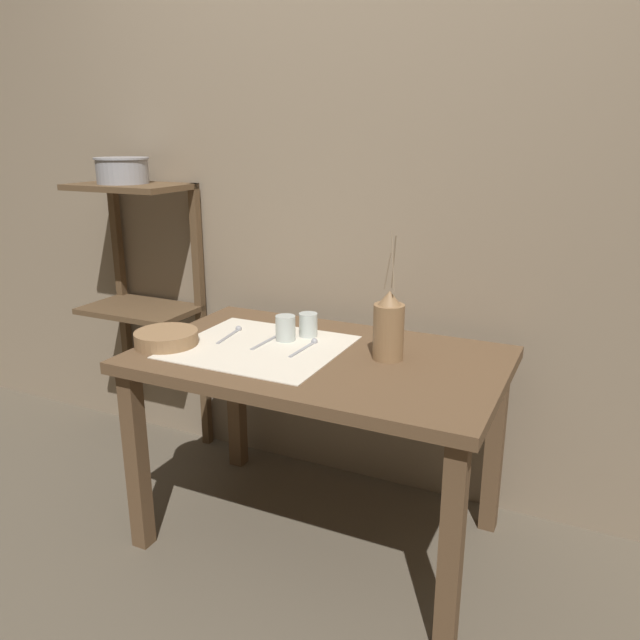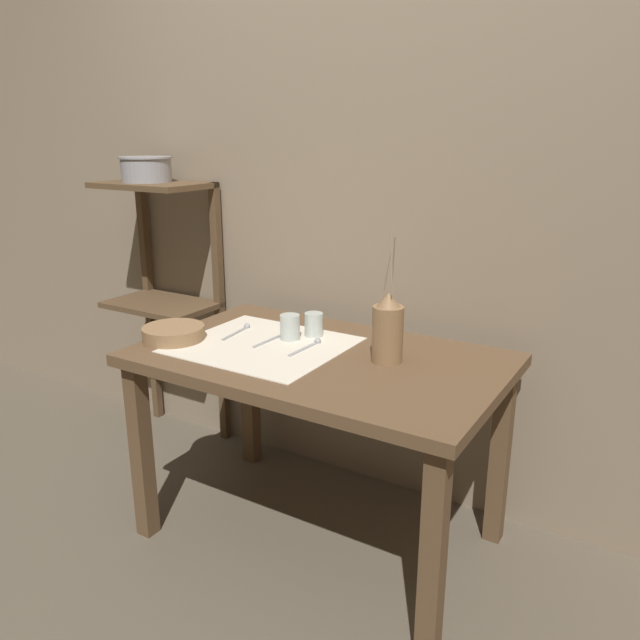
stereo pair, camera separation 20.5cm
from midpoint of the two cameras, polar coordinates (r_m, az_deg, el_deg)
ground_plane at (r=2.42m, az=-2.61°, el=-19.07°), size 12.00×12.00×0.00m
stone_wall_back at (r=2.41m, az=2.52°, el=11.63°), size 7.00×0.06×2.40m
wooden_table at (r=2.12m, az=-2.83°, el=-5.56°), size 1.22×0.75×0.70m
wooden_shelf_unit at (r=2.88m, az=-17.85°, el=4.32°), size 0.49×0.31×1.21m
linen_cloth at (r=2.17m, az=-8.22°, el=-2.49°), size 0.56×0.51×0.00m
pitcher_with_flowers at (r=2.01m, az=3.41°, el=-0.74°), size 0.10×0.10×0.42m
wooden_bowl at (r=2.26m, az=-16.43°, el=-1.65°), size 0.22×0.22×0.05m
glass_tumbler_near at (r=2.21m, az=-5.83°, el=-0.77°), size 0.07×0.07×0.09m
glass_tumbler_far at (r=2.25m, az=-3.69°, el=-0.47°), size 0.07×0.07×0.08m
spoon_inner at (r=2.33m, az=-10.29°, el=-1.09°), size 0.04×0.18×0.02m
fork_outer at (r=2.20m, az=-7.73°, el=-2.09°), size 0.02×0.17×0.00m
spoon_outer at (r=2.16m, az=-3.63°, el=-2.28°), size 0.03×0.18×0.02m
metal_pot_large at (r=2.82m, az=-19.69°, el=12.82°), size 0.22×0.22×0.11m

